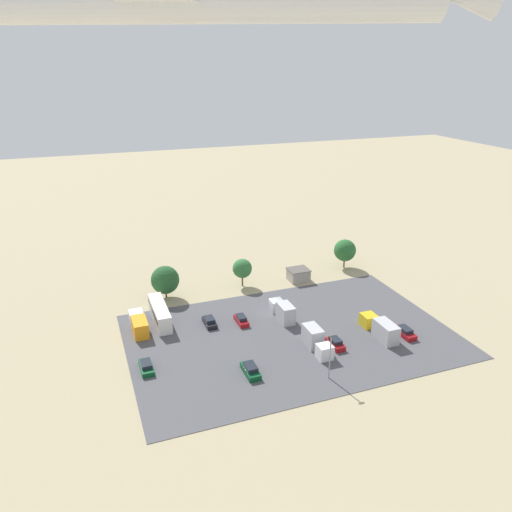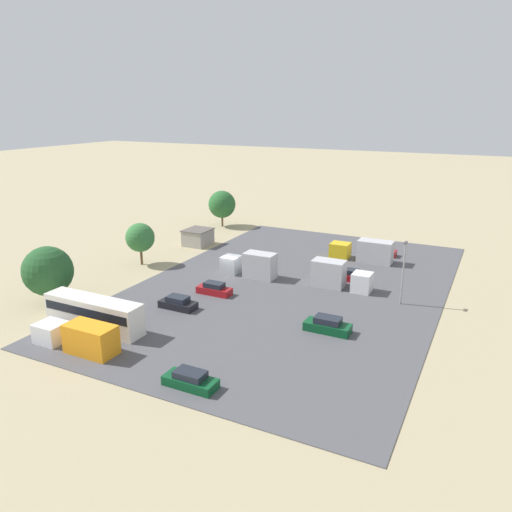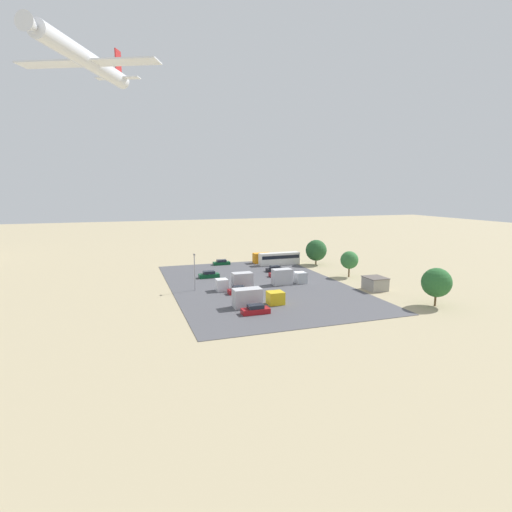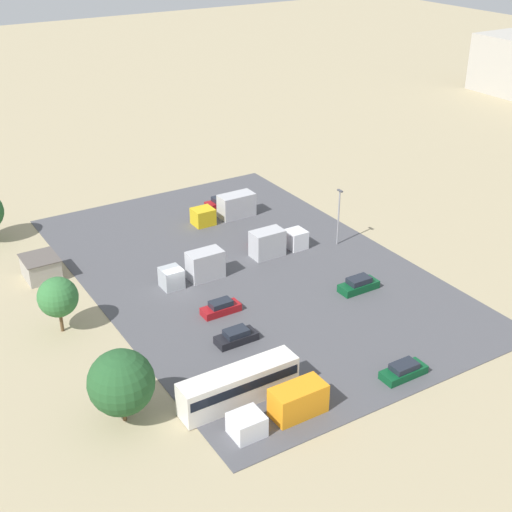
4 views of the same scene
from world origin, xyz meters
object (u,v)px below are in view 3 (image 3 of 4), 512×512
(shed_building, at_px, (375,283))
(parked_truck_3, at_px, (255,298))
(parked_car_5, at_px, (255,310))
(parked_truck_0, at_px, (267,258))
(parked_car_1, at_px, (278,274))
(parked_truck_2, at_px, (237,282))
(parked_truck_1, at_px, (287,277))
(parked_car_2, at_px, (209,275))
(bus, at_px, (279,258))
(parked_car_3, at_px, (238,290))
(parked_car_4, at_px, (222,263))
(airplane, at_px, (85,58))
(parked_car_0, at_px, (275,269))

(shed_building, distance_m, parked_truck_3, 27.68)
(parked_car_5, distance_m, parked_truck_0, 48.07)
(shed_building, distance_m, parked_car_1, 23.32)
(parked_car_1, distance_m, parked_truck_2, 15.84)
(parked_truck_1, bearing_deg, parked_truck_0, 169.23)
(parked_car_2, bearing_deg, parked_truck_1, 51.33)
(bus, relative_size, parked_truck_1, 1.47)
(parked_truck_2, bearing_deg, bus, -39.34)
(shed_building, distance_m, parked_car_2, 37.70)
(parked_car_2, relative_size, parked_car_3, 1.17)
(bus, relative_size, parked_car_4, 2.45)
(parked_car_1, bearing_deg, shed_building, -142.18)
(parked_truck_2, distance_m, airplane, 62.07)
(parked_truck_0, relative_size, parked_truck_2, 1.19)
(parked_car_4, bearing_deg, parked_car_1, 25.75)
(parked_car_3, distance_m, parked_truck_0, 35.47)
(parked_car_2, distance_m, airplane, 57.09)
(parked_car_2, bearing_deg, parked_truck_0, 125.85)
(parked_truck_2, relative_size, airplane, 0.20)
(shed_building, bearing_deg, parked_car_5, 104.71)
(parked_car_2, height_order, parked_car_4, parked_car_2)
(parked_car_4, bearing_deg, parked_truck_3, -5.49)
(shed_building, height_order, parked_truck_2, parked_truck_2)
(bus, distance_m, parked_car_3, 33.10)
(parked_truck_0, height_order, airplane, airplane)
(parked_car_3, height_order, parked_truck_1, parked_truck_1)
(parked_car_3, bearing_deg, parked_truck_3, -177.32)
(parked_car_0, relative_size, parked_car_4, 0.94)
(parked_car_5, relative_size, parked_truck_2, 0.62)
(bus, relative_size, airplane, 0.29)
(parked_car_4, bearing_deg, parked_car_5, -6.75)
(parked_car_4, height_order, airplane, airplane)
(parked_truck_0, bearing_deg, parked_truck_1, -10.77)
(bus, bearing_deg, parked_car_4, 71.91)
(parked_car_3, xyz_separation_m, airplane, (30.03, 27.37, 49.54))
(parked_car_0, bearing_deg, parked_truck_2, 135.77)
(shed_building, distance_m, parked_car_3, 28.55)
(bus, distance_m, parked_car_4, 16.09)
(parked_car_3, height_order, parked_car_5, parked_car_5)
(parked_car_3, relative_size, parked_truck_1, 0.53)
(bus, distance_m, parked_truck_3, 40.77)
(parked_car_0, bearing_deg, bus, -28.78)
(bus, bearing_deg, shed_building, -165.74)
(parked_car_2, distance_m, parked_truck_0, 24.64)
(parked_car_0, bearing_deg, parked_car_1, 166.39)
(shed_building, bearing_deg, parked_truck_2, 70.98)
(parked_truck_1, xyz_separation_m, airplane, (25.58, 39.88, 48.61))
(parked_car_5, bearing_deg, bus, 152.86)
(parked_car_5, bearing_deg, parked_car_0, 153.30)
(parked_car_0, distance_m, parked_car_4, 17.10)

